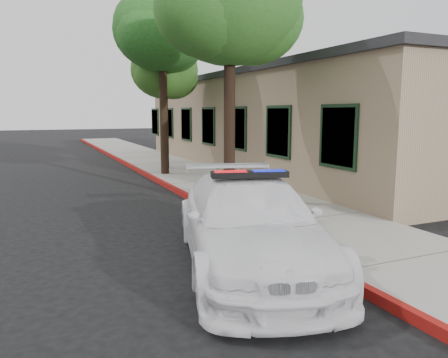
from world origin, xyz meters
TOP-DOWN VIEW (x-y plane):
  - ground at (0.00, 0.00)m, footprint 120.00×120.00m
  - sidewalk at (1.60, 3.00)m, footprint 3.20×60.00m
  - red_curb at (0.06, 3.00)m, footprint 0.14×60.00m
  - clapboard_building at (6.69, 9.00)m, footprint 7.30×20.89m
  - police_car at (-0.90, -1.87)m, footprint 3.47×5.61m
  - fire_hydrant at (0.67, 3.37)m, footprint 0.43×0.38m
  - street_tree_near at (0.71, 2.38)m, footprint 4.04×3.68m
  - street_tree_mid at (0.70, 8.58)m, footprint 3.74×3.89m
  - street_tree_far at (1.28, 10.11)m, footprint 2.96×2.89m

SIDE VIEW (x-z plane):
  - ground at x=0.00m, z-range 0.00..0.00m
  - sidewalk at x=1.60m, z-range 0.00..0.15m
  - red_curb at x=0.06m, z-range 0.00..0.16m
  - fire_hydrant at x=0.67m, z-range 0.15..0.91m
  - police_car at x=-0.90m, z-range -0.06..1.58m
  - clapboard_building at x=6.69m, z-range 0.01..4.25m
  - street_tree_far at x=1.28m, z-range 1.51..6.90m
  - street_tree_near at x=0.71m, z-range 1.81..8.55m
  - street_tree_mid at x=0.70m, z-range 1.96..9.10m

